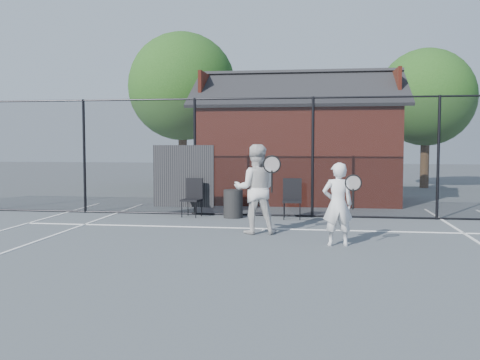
# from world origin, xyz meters

# --- Properties ---
(ground) EXTENTS (80.00, 80.00, 0.00)m
(ground) POSITION_xyz_m (0.00, 0.00, 0.00)
(ground) COLOR #4E5559
(ground) RESTS_ON ground
(court_lines) EXTENTS (11.02, 18.00, 0.01)m
(court_lines) POSITION_xyz_m (0.00, -1.32, 0.01)
(court_lines) COLOR white
(court_lines) RESTS_ON ground
(fence) EXTENTS (22.04, 3.00, 3.00)m
(fence) POSITION_xyz_m (-0.30, 5.00, 1.45)
(fence) COLOR black
(fence) RESTS_ON ground
(clubhouse) EXTENTS (6.50, 4.36, 4.19)m
(clubhouse) POSITION_xyz_m (0.50, 9.00, 1.61)
(clubhouse) COLOR maroon
(clubhouse) RESTS_ON ground
(tree_left) EXTENTS (4.48, 4.48, 6.44)m
(tree_left) POSITION_xyz_m (-4.50, 13.50, 4.19)
(tree_left) COLOR #301E13
(tree_left) RESTS_ON ground
(tree_right) EXTENTS (3.97, 3.97, 5.70)m
(tree_right) POSITION_xyz_m (5.50, 14.50, 3.71)
(tree_right) COLOR #301E13
(tree_right) RESTS_ON ground
(player_front) EXTENTS (0.70, 0.54, 1.51)m
(player_front) POSITION_xyz_m (1.49, 1.31, 0.76)
(player_front) COLOR white
(player_front) RESTS_ON ground
(player_back) EXTENTS (1.03, 0.81, 1.83)m
(player_back) POSITION_xyz_m (-0.13, 2.41, 0.92)
(player_back) COLOR silver
(player_back) RESTS_ON ground
(chair_left) EXTENTS (0.53, 0.54, 0.94)m
(chair_left) POSITION_xyz_m (-2.00, 4.60, 0.47)
(chair_left) COLOR black
(chair_left) RESTS_ON ground
(chair_right) EXTENTS (0.48, 0.50, 0.96)m
(chair_right) POSITION_xyz_m (0.52, 4.60, 0.48)
(chair_right) COLOR black
(chair_right) RESTS_ON ground
(waste_bin) EXTENTS (0.51, 0.51, 0.70)m
(waste_bin) POSITION_xyz_m (-0.94, 4.60, 0.35)
(waste_bin) COLOR black
(waste_bin) RESTS_ON ground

